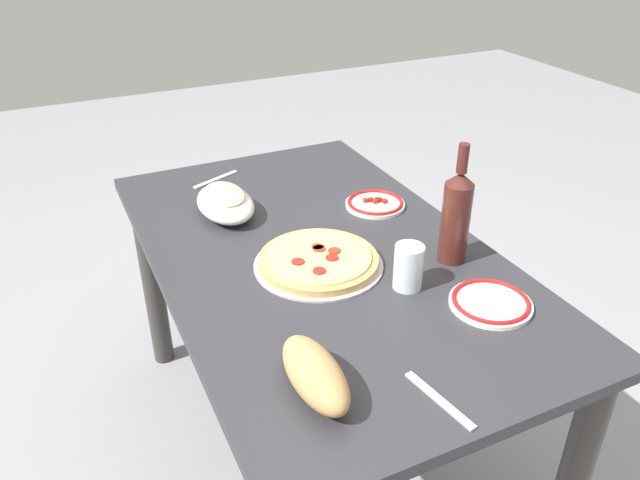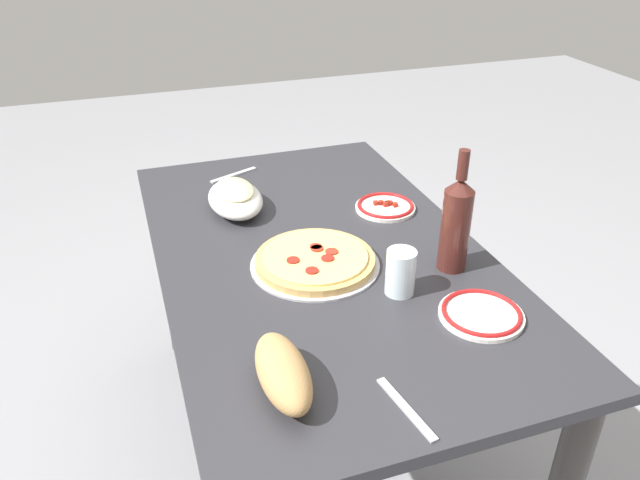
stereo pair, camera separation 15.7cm
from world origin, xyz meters
TOP-DOWN VIEW (x-y plane):
  - ground_plane at (0.00, 0.00)m, footprint 8.00×8.00m
  - dining_table at (0.00, 0.00)m, footprint 1.35×0.81m
  - pepperoni_pizza at (0.07, -0.04)m, footprint 0.32×0.32m
  - baked_pasta_dish at (-0.29, -0.16)m, footprint 0.24×0.15m
  - wine_bottle at (0.18, 0.28)m, footprint 0.07×0.07m
  - water_glass at (0.24, 0.11)m, footprint 0.07×0.07m
  - side_plate_near at (-0.16, 0.25)m, footprint 0.17×0.17m
  - side_plate_far at (0.38, 0.24)m, footprint 0.18×0.18m
  - bread_loaf at (0.45, -0.23)m, footprint 0.22×0.09m
  - fork_left at (0.57, -0.03)m, footprint 0.17×0.04m
  - fork_right at (-0.53, -0.11)m, footprint 0.08×0.16m

SIDE VIEW (x-z plane):
  - ground_plane at x=0.00m, z-range 0.00..0.00m
  - dining_table at x=0.00m, z-range 0.24..0.94m
  - fork_left at x=0.57m, z-range 0.71..0.71m
  - fork_right at x=-0.53m, z-range 0.71..0.71m
  - side_plate_far at x=0.38m, z-range 0.71..0.72m
  - side_plate_near at x=-0.16m, z-range 0.70..0.73m
  - pepperoni_pizza at x=0.07m, z-range 0.70..0.74m
  - baked_pasta_dish at x=-0.29m, z-range 0.71..0.79m
  - bread_loaf at x=0.45m, z-range 0.71..0.79m
  - water_glass at x=0.24m, z-range 0.71..0.81m
  - wine_bottle at x=0.18m, z-range 0.68..0.98m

